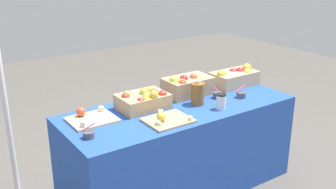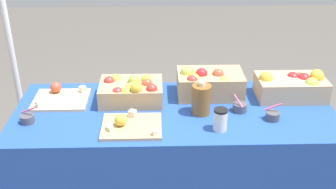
% 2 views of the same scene
% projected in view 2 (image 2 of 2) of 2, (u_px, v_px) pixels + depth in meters
% --- Properties ---
extents(table, '(1.90, 0.76, 0.74)m').
position_uv_depth(table, '(174.00, 161.00, 2.65)').
color(table, '#234CAD').
rests_on(table, ground_plane).
extents(apple_crate_left, '(0.42, 0.24, 0.19)m').
position_uv_depth(apple_crate_left, '(292.00, 86.00, 2.60)').
color(apple_crate_left, tan).
rests_on(apple_crate_left, table).
extents(apple_crate_middle, '(0.41, 0.25, 0.19)m').
position_uv_depth(apple_crate_middle, '(208.00, 83.00, 2.61)').
color(apple_crate_middle, tan).
rests_on(apple_crate_middle, table).
extents(apple_crate_right, '(0.38, 0.27, 0.17)m').
position_uv_depth(apple_crate_right, '(131.00, 91.00, 2.55)').
color(apple_crate_right, tan).
rests_on(apple_crate_right, table).
extents(cutting_board_front, '(0.33, 0.27, 0.08)m').
position_uv_depth(cutting_board_front, '(130.00, 125.00, 2.29)').
color(cutting_board_front, tan).
rests_on(cutting_board_front, table).
extents(cutting_board_back, '(0.33, 0.28, 0.09)m').
position_uv_depth(cutting_board_back, '(60.00, 98.00, 2.58)').
color(cutting_board_back, '#D1B284').
rests_on(cutting_board_back, table).
extents(sample_bowl_near, '(0.08, 0.09, 0.10)m').
position_uv_depth(sample_bowl_near, '(240.00, 107.00, 2.46)').
color(sample_bowl_near, '#4C4C51').
rests_on(sample_bowl_near, table).
extents(sample_bowl_mid, '(0.09, 0.08, 0.10)m').
position_uv_depth(sample_bowl_mid, '(28.00, 119.00, 2.34)').
color(sample_bowl_mid, '#4C4C51').
rests_on(sample_bowl_mid, table).
extents(sample_bowl_far, '(0.10, 0.08, 0.10)m').
position_uv_depth(sample_bowl_far, '(273.00, 116.00, 2.37)').
color(sample_bowl_far, '#4C4C51').
rests_on(sample_bowl_far, table).
extents(cider_jug, '(0.11, 0.11, 0.20)m').
position_uv_depth(cider_jug, '(201.00, 99.00, 2.41)').
color(cider_jug, brown).
rests_on(cider_jug, table).
extents(coffee_cup, '(0.08, 0.08, 0.13)m').
position_uv_depth(coffee_cup, '(220.00, 120.00, 2.26)').
color(coffee_cup, silver).
rests_on(coffee_cup, table).
extents(tent_pole, '(0.04, 0.04, 1.94)m').
position_uv_depth(tent_pole, '(8.00, 35.00, 2.98)').
color(tent_pole, white).
rests_on(tent_pole, ground_plane).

